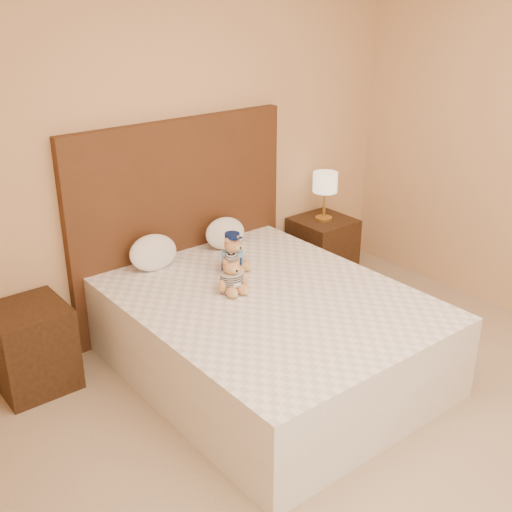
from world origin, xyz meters
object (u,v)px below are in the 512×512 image
(nightstand_right, at_px, (322,250))
(teddy_police, at_px, (232,252))
(pillow_left, at_px, (153,251))
(bed, at_px, (269,334))
(nightstand_left, at_px, (32,347))
(lamp, at_px, (325,185))
(pillow_right, at_px, (225,232))
(teddy_prisoner, at_px, (232,274))

(nightstand_right, relative_size, teddy_police, 2.05)
(pillow_left, bearing_deg, bed, -67.64)
(nightstand_left, bearing_deg, bed, -32.62)
(lamp, distance_m, pillow_right, 1.00)
(teddy_police, xyz_separation_m, pillow_right, (0.21, 0.37, -0.02))
(bed, distance_m, teddy_police, 0.62)
(teddy_police, bearing_deg, pillow_right, 46.35)
(pillow_left, xyz_separation_m, pillow_right, (0.61, 0.00, -0.01))
(nightstand_right, bearing_deg, lamp, 180.00)
(nightstand_left, relative_size, teddy_police, 2.05)
(bed, xyz_separation_m, teddy_prisoner, (-0.14, 0.20, 0.40))
(lamp, bearing_deg, bed, -147.38)
(bed, distance_m, teddy_prisoner, 0.47)
(teddy_prisoner, bearing_deg, nightstand_left, 157.90)
(nightstand_right, bearing_deg, pillow_left, 178.92)
(teddy_police, xyz_separation_m, pillow_left, (-0.40, 0.37, -0.01))
(nightstand_left, bearing_deg, teddy_prisoner, -28.48)
(pillow_left, height_order, pillow_right, pillow_left)
(nightstand_right, distance_m, teddy_prisoner, 1.57)
(nightstand_right, relative_size, lamp, 1.38)
(lamp, xyz_separation_m, teddy_prisoner, (-1.39, -0.60, -0.18))
(teddy_police, bearing_deg, bed, -111.22)
(teddy_police, bearing_deg, nightstand_right, 1.78)
(lamp, distance_m, teddy_police, 1.25)
(bed, height_order, lamp, lamp)
(teddy_prisoner, relative_size, pillow_right, 0.73)
(nightstand_left, relative_size, lamp, 1.38)
(teddy_police, height_order, pillow_left, teddy_police)
(pillow_left, bearing_deg, teddy_prisoner, -72.52)
(bed, xyz_separation_m, teddy_police, (0.06, 0.46, 0.41))
(bed, relative_size, nightstand_right, 3.64)
(lamp, relative_size, teddy_prisoner, 1.64)
(bed, height_order, nightstand_left, same)
(nightstand_right, bearing_deg, nightstand_left, 180.00)
(nightstand_left, bearing_deg, lamp, 0.00)
(nightstand_right, relative_size, pillow_right, 1.64)
(teddy_prisoner, xyz_separation_m, pillow_left, (-0.20, 0.63, 0.00))
(bed, bearing_deg, teddy_prisoner, 125.62)
(bed, distance_m, nightstand_left, 1.48)
(teddy_prisoner, bearing_deg, pillow_left, 113.85)
(lamp, bearing_deg, teddy_police, -164.07)
(lamp, xyz_separation_m, teddy_police, (-1.19, -0.34, -0.16))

